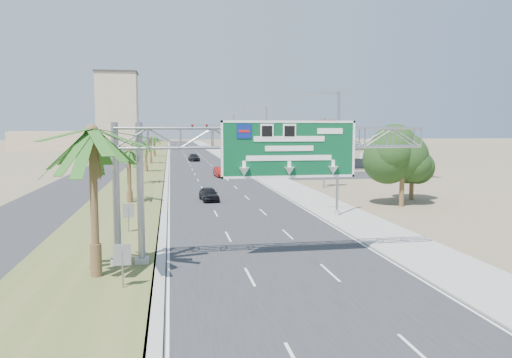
{
  "coord_description": "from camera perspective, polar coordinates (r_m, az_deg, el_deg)",
  "views": [
    {
      "loc": [
        -5.65,
        -15.98,
        7.11
      ],
      "look_at": [
        -0.83,
        12.02,
        4.2
      ],
      "focal_mm": 35.0,
      "sensor_mm": 36.0,
      "label": 1
    }
  ],
  "objects": [
    {
      "name": "ground",
      "position": [
        18.38,
        9.35,
        -16.99
      ],
      "size": [
        600.0,
        600.0,
        0.0
      ],
      "primitive_type": "plane",
      "color": "#8C7A59",
      "rests_on": "ground"
    },
    {
      "name": "road",
      "position": [
        126.31,
        -7.18,
        2.58
      ],
      "size": [
        12.0,
        300.0,
        0.02
      ],
      "primitive_type": "cube",
      "color": "#28282B",
      "rests_on": "ground"
    },
    {
      "name": "sidewalk_right",
      "position": [
        126.97,
        -3.35,
        2.65
      ],
      "size": [
        4.0,
        300.0,
        0.1
      ],
      "primitive_type": "cube",
      "color": "#9E9B93",
      "rests_on": "ground"
    },
    {
      "name": "median_grass",
      "position": [
        126.26,
        -11.73,
        2.52
      ],
      "size": [
        7.0,
        300.0,
        0.12
      ],
      "primitive_type": "cube",
      "color": "#4A5E29",
      "rests_on": "ground"
    },
    {
      "name": "opposing_road",
      "position": [
        126.69,
        -14.89,
        2.44
      ],
      "size": [
        8.0,
        300.0,
        0.02
      ],
      "primitive_type": "cube",
      "color": "#28282B",
      "rests_on": "ground"
    },
    {
      "name": "sign_gantry",
      "position": [
        26.33,
        0.28,
        3.56
      ],
      "size": [
        16.75,
        1.24,
        7.5
      ],
      "color": "gray",
      "rests_on": "ground"
    },
    {
      "name": "palm_near",
      "position": [
        24.25,
        -18.26,
        5.13
      ],
      "size": [
        5.7,
        5.7,
        8.35
      ],
      "color": "brown",
      "rests_on": "ground"
    },
    {
      "name": "palm_row_b",
      "position": [
        48.19,
        -14.35,
        3.04
      ],
      "size": [
        3.99,
        3.99,
        5.95
      ],
      "color": "brown",
      "rests_on": "ground"
    },
    {
      "name": "palm_row_c",
      "position": [
        64.12,
        -13.24,
        4.4
      ],
      "size": [
        3.99,
        3.99,
        6.75
      ],
      "color": "brown",
      "rests_on": "ground"
    },
    {
      "name": "palm_row_d",
      "position": [
        82.12,
        -12.47,
        3.83
      ],
      "size": [
        3.99,
        3.99,
        5.45
      ],
      "color": "brown",
      "rests_on": "ground"
    },
    {
      "name": "palm_row_e",
      "position": [
        101.08,
        -11.98,
        4.58
      ],
      "size": [
        3.99,
        3.99,
        6.15
      ],
      "color": "brown",
      "rests_on": "ground"
    },
    {
      "name": "palm_row_f",
      "position": [
        126.07,
        -11.54,
        4.64
      ],
      "size": [
        3.99,
        3.99,
        5.75
      ],
      "color": "brown",
      "rests_on": "ground"
    },
    {
      "name": "streetlight_near",
      "position": [
        40.2,
        9.06,
        2.33
      ],
      "size": [
        3.27,
        0.44,
        10.0
      ],
      "color": "gray",
      "rests_on": "ground"
    },
    {
      "name": "streetlight_mid",
      "position": [
        69.25,
        1.03,
        3.85
      ],
      "size": [
        3.27,
        0.44,
        10.0
      ],
      "color": "gray",
      "rests_on": "ground"
    },
    {
      "name": "streetlight_far",
      "position": [
        104.81,
        -2.66,
        4.52
      ],
      "size": [
        3.27,
        0.44,
        10.0
      ],
      "color": "gray",
      "rests_on": "ground"
    },
    {
      "name": "signal_mast",
      "position": [
        88.65,
        -2.75,
        4.38
      ],
      "size": [
        10.28,
        0.71,
        8.0
      ],
      "color": "gray",
      "rests_on": "ground"
    },
    {
      "name": "store_building",
      "position": [
        86.67,
        8.87,
        2.4
      ],
      "size": [
        18.0,
        10.0,
        4.0
      ],
      "primitive_type": "cube",
      "color": "tan",
      "rests_on": "ground"
    },
    {
      "name": "oak_near",
      "position": [
        46.86,
        16.42,
        2.45
      ],
      "size": [
        4.5,
        4.5,
        6.8
      ],
      "color": "brown",
      "rests_on": "ground"
    },
    {
      "name": "oak_far",
      "position": [
        51.81,
        17.43,
        1.94
      ],
      "size": [
        3.5,
        3.5,
        5.6
      ],
      "color": "brown",
      "rests_on": "ground"
    },
    {
      "name": "median_signback_a",
      "position": [
        22.8,
        -15.04,
        -8.72
      ],
      "size": [
        0.75,
        0.08,
        2.08
      ],
      "color": "gray",
      "rests_on": "ground"
    },
    {
      "name": "median_signback_b",
      "position": [
        34.57,
        -14.38,
        -3.76
      ],
      "size": [
        0.75,
        0.08,
        2.08
      ],
      "color": "gray",
      "rests_on": "ground"
    },
    {
      "name": "tower_distant",
      "position": [
        267.49,
        -15.55,
        7.86
      ],
      "size": [
        20.0,
        16.0,
        35.0
      ],
      "primitive_type": "cube",
      "color": "tan",
      "rests_on": "ground"
    },
    {
      "name": "building_distant_left",
      "position": [
        180.38,
        -22.41,
        4.1
      ],
      "size": [
        24.0,
        14.0,
        6.0
      ],
      "primitive_type": "cube",
      "color": "tan",
      "rests_on": "ground"
    },
    {
      "name": "building_distant_right",
      "position": [
        160.07,
        3.13,
        4.19
      ],
      "size": [
        20.0,
        12.0,
        5.0
      ],
      "primitive_type": "cube",
      "color": "tan",
      "rests_on": "ground"
    },
    {
      "name": "car_left_lane",
      "position": [
        48.97,
        -5.4,
        -1.73
      ],
      "size": [
        1.96,
        4.07,
        1.34
      ],
      "primitive_type": "imported",
      "rotation": [
        0.0,
        0.0,
        0.1
      ],
      "color": "black",
      "rests_on": "ground"
    },
    {
      "name": "car_mid_lane",
      "position": [
        72.86,
        -4.09,
        0.79
      ],
      "size": [
        1.9,
        4.4,
        1.41
      ],
      "primitive_type": "imported",
      "rotation": [
        0.0,
        0.0,
        0.1
      ],
      "color": "maroon",
      "rests_on": "ground"
    },
    {
      "name": "car_right_lane",
      "position": [
        94.38,
        -2.95,
        1.93
      ],
      "size": [
        2.4,
        4.95,
        1.36
      ],
      "primitive_type": "imported",
      "rotation": [
        0.0,
        0.0,
        0.03
      ],
      "color": "gray",
      "rests_on": "ground"
    },
    {
      "name": "car_far",
      "position": [
        108.31,
        -7.11,
        2.44
      ],
      "size": [
        2.5,
        5.32,
        1.5
      ],
      "primitive_type": "imported",
      "rotation": [
        0.0,
        0.0,
        0.08
      ],
      "color": "black",
      "rests_on": "ground"
    },
    {
      "name": "pole_sign_red_near",
      "position": [
        59.24,
        7.83,
        5.13
      ],
      "size": [
        2.41,
        0.39,
        8.25
      ],
      "color": "gray",
      "rests_on": "ground"
    },
    {
      "name": "pole_sign_blue",
      "position": [
        70.05,
        2.42,
        4.34
      ],
      "size": [
        1.94,
        1.1,
        7.23
      ],
      "color": "gray",
      "rests_on": "ground"
    },
    {
      "name": "pole_sign_red_far",
      "position": [
        100.11,
        -1.35,
        5.49
      ],
      "size": [
        2.22,
        0.69,
        8.22
      ],
      "color": "gray",
      "rests_on": "ground"
    }
  ]
}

